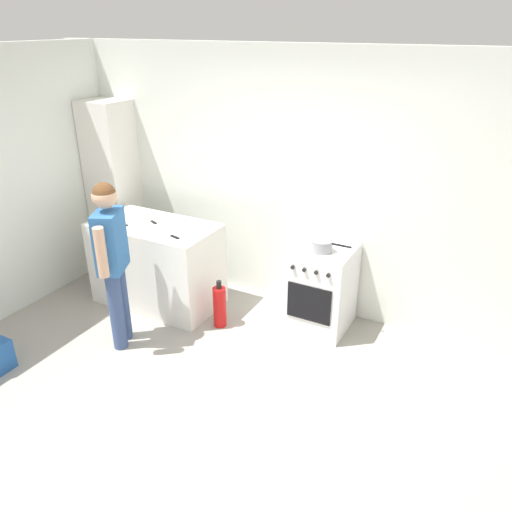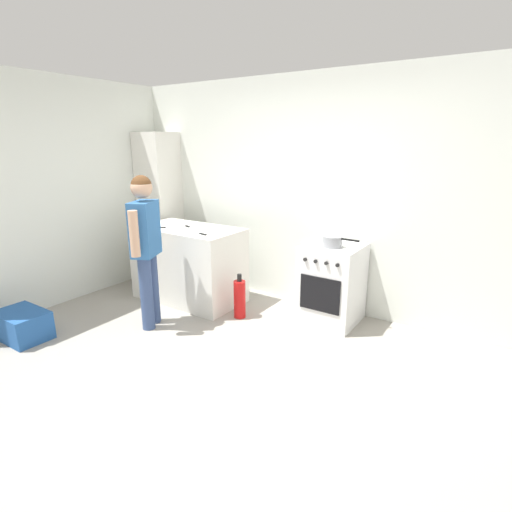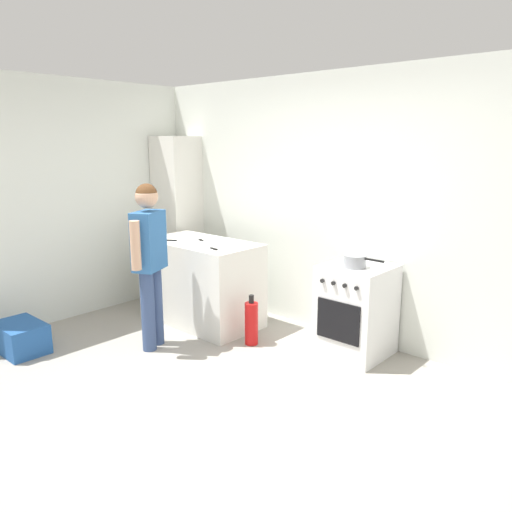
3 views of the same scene
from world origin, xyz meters
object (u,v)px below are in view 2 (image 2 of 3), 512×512
object	(u,v)px
recycling_crate_lower	(23,325)
pot	(333,241)
knife_paring	(164,227)
knife_carving	(191,228)
larder_cabinet	(160,207)
oven_left	(332,283)
person	(146,240)
knife_chef	(198,233)
fire_extinguisher	(240,299)

from	to	relation	value
recycling_crate_lower	pot	bearing A→B (deg)	39.65
knife_paring	pot	bearing A→B (deg)	13.28
knife_carving	larder_cabinet	distance (m)	1.13
oven_left	person	bearing A→B (deg)	-142.93
knife_chef	person	bearing A→B (deg)	-103.61
oven_left	larder_cabinet	world-z (taller)	larder_cabinet
knife_paring	larder_cabinet	xyz separation A→B (m)	(-0.73, 0.65, 0.09)
oven_left	pot	size ratio (longest dim) A/B	2.25
knife_carving	person	distance (m)	0.78
oven_left	knife_paring	xyz separation A→B (m)	(-1.92, -0.54, 0.48)
person	fire_extinguisher	distance (m)	1.19
oven_left	recycling_crate_lower	size ratio (longest dim) A/B	1.63
larder_cabinet	knife_carving	bearing A→B (deg)	-25.55
fire_extinguisher	larder_cabinet	xyz separation A→B (m)	(-1.78, 0.58, 0.78)
person	larder_cabinet	xyz separation A→B (m)	(-1.12, 1.26, 0.07)
knife_carving	larder_cabinet	size ratio (longest dim) A/B	0.16
knife_chef	fire_extinguisher	xyz separation A→B (m)	(0.51, 0.06, -0.69)
oven_left	knife_chef	size ratio (longest dim) A/B	2.75
pot	knife_paring	bearing A→B (deg)	-166.72
oven_left	knife_chef	xyz separation A→B (m)	(-1.38, -0.54, 0.48)
fire_extinguisher	recycling_crate_lower	xyz separation A→B (m)	(-1.49, -1.58, -0.08)
larder_cabinet	fire_extinguisher	bearing A→B (deg)	-18.05
knife_carving	fire_extinguisher	distance (m)	1.03
oven_left	person	world-z (taller)	person
knife_carving	person	size ratio (longest dim) A/B	0.20
knife_paring	knife_carving	bearing A→B (deg)	28.99
knife_carving	larder_cabinet	world-z (taller)	larder_cabinet
recycling_crate_lower	knife_chef	bearing A→B (deg)	57.18
knife_chef	fire_extinguisher	bearing A→B (deg)	6.63
knife_paring	larder_cabinet	bearing A→B (deg)	138.61
knife_paring	larder_cabinet	distance (m)	0.98
knife_carving	fire_extinguisher	bearing A→B (deg)	-6.94
oven_left	knife_paring	distance (m)	2.05
pot	knife_paring	world-z (taller)	pot
recycling_crate_lower	larder_cabinet	distance (m)	2.35
knife_carving	fire_extinguisher	xyz separation A→B (m)	(0.76, -0.09, -0.69)
knife_chef	knife_paring	world-z (taller)	same
pot	knife_chef	distance (m)	1.47
knife_carving	knife_paring	world-z (taller)	same
oven_left	knife_paring	world-z (taller)	knife_paring
larder_cabinet	pot	bearing A→B (deg)	-4.07
knife_carving	recycling_crate_lower	bearing A→B (deg)	-113.66
knife_chef	larder_cabinet	size ratio (longest dim) A/B	0.15
fire_extinguisher	recycling_crate_lower	bearing A→B (deg)	-133.34
knife_paring	recycling_crate_lower	bearing A→B (deg)	-106.45
pot	larder_cabinet	bearing A→B (deg)	175.93
recycling_crate_lower	larder_cabinet	world-z (taller)	larder_cabinet
knife_chef	knife_paring	size ratio (longest dim) A/B	1.60
larder_cabinet	knife_paring	bearing A→B (deg)	-41.39
person	fire_extinguisher	world-z (taller)	person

